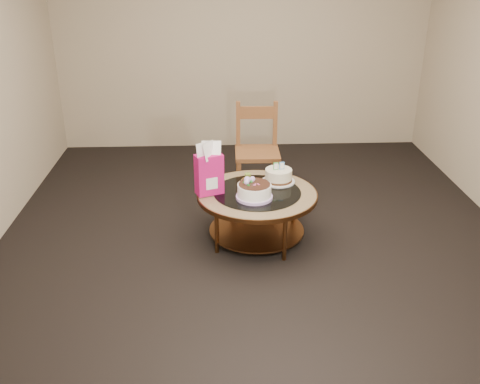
{
  "coord_description": "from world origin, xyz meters",
  "views": [
    {
      "loc": [
        -0.34,
        -4.08,
        2.32
      ],
      "look_at": [
        -0.14,
        0.02,
        0.45
      ],
      "focal_mm": 40.0,
      "sensor_mm": 36.0,
      "label": 1
    }
  ],
  "objects_px": {
    "coffee_table": "(257,200)",
    "dining_chair": "(257,151)",
    "decorated_cake": "(254,192)",
    "gift_bag": "(209,169)",
    "cream_cake": "(279,176)"
  },
  "relations": [
    {
      "from": "coffee_table",
      "to": "dining_chair",
      "type": "relative_size",
      "value": 1.08
    },
    {
      "from": "decorated_cake",
      "to": "dining_chair",
      "type": "bearing_deg",
      "value": 84.32
    },
    {
      "from": "dining_chair",
      "to": "coffee_table",
      "type": "bearing_deg",
      "value": -92.93
    },
    {
      "from": "decorated_cake",
      "to": "dining_chair",
      "type": "relative_size",
      "value": 0.32
    },
    {
      "from": "decorated_cake",
      "to": "gift_bag",
      "type": "bearing_deg",
      "value": 162.18
    },
    {
      "from": "decorated_cake",
      "to": "dining_chair",
      "type": "xyz_separation_m",
      "value": [
        0.11,
        1.07,
        -0.04
      ]
    },
    {
      "from": "gift_bag",
      "to": "dining_chair",
      "type": "height_order",
      "value": "dining_chair"
    },
    {
      "from": "gift_bag",
      "to": "dining_chair",
      "type": "bearing_deg",
      "value": 42.31
    },
    {
      "from": "decorated_cake",
      "to": "gift_bag",
      "type": "height_order",
      "value": "gift_bag"
    },
    {
      "from": "coffee_table",
      "to": "dining_chair",
      "type": "xyz_separation_m",
      "value": [
        0.07,
        0.94,
        0.1
      ]
    },
    {
      "from": "gift_bag",
      "to": "dining_chair",
      "type": "xyz_separation_m",
      "value": [
        0.47,
        0.95,
        -0.2
      ]
    },
    {
      "from": "decorated_cake",
      "to": "gift_bag",
      "type": "distance_m",
      "value": 0.42
    },
    {
      "from": "coffee_table",
      "to": "decorated_cake",
      "type": "relative_size",
      "value": 3.38
    },
    {
      "from": "coffee_table",
      "to": "cream_cake",
      "type": "xyz_separation_m",
      "value": [
        0.2,
        0.2,
        0.14
      ]
    },
    {
      "from": "decorated_cake",
      "to": "cream_cake",
      "type": "bearing_deg",
      "value": 53.94
    }
  ]
}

